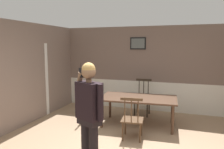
{
  "coord_description": "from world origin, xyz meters",
  "views": [
    {
      "loc": [
        1.14,
        -3.72,
        2.03
      ],
      "look_at": [
        -0.19,
        0.1,
        1.5
      ],
      "focal_mm": 35.41,
      "sensor_mm": 36.0,
      "label": 1
    }
  ],
  "objects_px": {
    "dining_table": "(138,100)",
    "person_figure": "(89,108)",
    "chair_near_window": "(132,119)",
    "chair_by_doorway": "(89,104)",
    "chair_at_table_head": "(142,98)"
  },
  "relations": [
    {
      "from": "chair_near_window",
      "to": "chair_by_doorway",
      "type": "xyz_separation_m",
      "value": [
        -1.41,
        0.79,
        0.01
      ]
    },
    {
      "from": "dining_table",
      "to": "chair_by_doorway",
      "type": "relative_size",
      "value": 1.97
    },
    {
      "from": "dining_table",
      "to": "chair_near_window",
      "type": "relative_size",
      "value": 2.06
    },
    {
      "from": "dining_table",
      "to": "chair_near_window",
      "type": "distance_m",
      "value": 0.92
    },
    {
      "from": "chair_by_doorway",
      "to": "person_figure",
      "type": "bearing_deg",
      "value": 16.15
    },
    {
      "from": "dining_table",
      "to": "person_figure",
      "type": "bearing_deg",
      "value": -97.69
    },
    {
      "from": "chair_by_doorway",
      "to": "chair_near_window",
      "type": "bearing_deg",
      "value": 51.2
    },
    {
      "from": "person_figure",
      "to": "chair_by_doorway",
      "type": "bearing_deg",
      "value": -40.16
    },
    {
      "from": "chair_near_window",
      "to": "person_figure",
      "type": "distance_m",
      "value": 1.52
    },
    {
      "from": "chair_by_doorway",
      "to": "chair_at_table_head",
      "type": "bearing_deg",
      "value": 118.86
    },
    {
      "from": "dining_table",
      "to": "chair_near_window",
      "type": "bearing_deg",
      "value": -85.42
    },
    {
      "from": "dining_table",
      "to": "chair_by_doorway",
      "type": "xyz_separation_m",
      "value": [
        -1.34,
        -0.11,
        -0.18
      ]
    },
    {
      "from": "chair_by_doorway",
      "to": "chair_at_table_head",
      "type": "height_order",
      "value": "chair_at_table_head"
    },
    {
      "from": "chair_near_window",
      "to": "person_figure",
      "type": "height_order",
      "value": "person_figure"
    },
    {
      "from": "dining_table",
      "to": "person_figure",
      "type": "xyz_separation_m",
      "value": [
        -0.3,
        -2.26,
        0.38
      ]
    }
  ]
}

